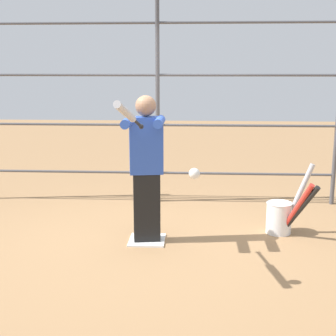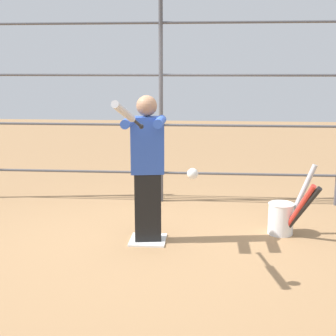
# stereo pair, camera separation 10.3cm
# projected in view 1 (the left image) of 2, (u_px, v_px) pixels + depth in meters

# --- Properties ---
(ground_plane) EXTENTS (24.00, 24.00, 0.00)m
(ground_plane) POSITION_uv_depth(u_px,v_px,m) (147.00, 241.00, 5.28)
(ground_plane) COLOR #9E754C
(home_plate) EXTENTS (0.40, 0.40, 0.02)m
(home_plate) POSITION_uv_depth(u_px,v_px,m) (147.00, 240.00, 5.28)
(home_plate) COLOR white
(home_plate) RESTS_ON ground
(fence_backstop) EXTENTS (5.05, 0.06, 2.93)m
(fence_backstop) POSITION_uv_depth(u_px,v_px,m) (158.00, 100.00, 6.53)
(fence_backstop) COLOR #4C4C51
(fence_backstop) RESTS_ON ground
(batter) EXTENTS (0.42, 0.59, 1.63)m
(batter) POSITION_uv_depth(u_px,v_px,m) (146.00, 165.00, 5.08)
(batter) COLOR black
(batter) RESTS_ON ground
(baseball_bat_swinging) EXTENTS (0.15, 0.88, 0.34)m
(baseball_bat_swinging) POSITION_uv_depth(u_px,v_px,m) (128.00, 114.00, 4.03)
(baseball_bat_swinging) COLOR black
(softball_in_flight) EXTENTS (0.10, 0.10, 0.10)m
(softball_in_flight) POSITION_uv_depth(u_px,v_px,m) (194.00, 174.00, 3.98)
(softball_in_flight) COLOR white
(bat_bucket) EXTENTS (0.53, 0.55, 0.85)m
(bat_bucket) POSITION_uv_depth(u_px,v_px,m) (283.00, 215.00, 5.47)
(bat_bucket) COLOR white
(bat_bucket) RESTS_ON ground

